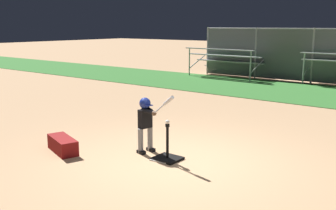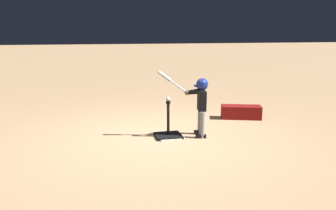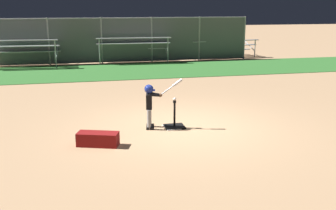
{
  "view_description": "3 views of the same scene",
  "coord_description": "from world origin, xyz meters",
  "px_view_note": "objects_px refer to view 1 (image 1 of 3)",
  "views": [
    {
      "loc": [
        3.83,
        -5.23,
        2.35
      ],
      "look_at": [
        -0.37,
        0.24,
        0.94
      ],
      "focal_mm": 42.0,
      "sensor_mm": 36.0,
      "label": 1
    },
    {
      "loc": [
        1.11,
        5.44,
        1.83
      ],
      "look_at": [
        -0.14,
        0.36,
        0.66
      ],
      "focal_mm": 35.0,
      "sensor_mm": 36.0,
      "label": 2
    },
    {
      "loc": [
        -2.31,
        -8.59,
        2.81
      ],
      "look_at": [
        -0.4,
        -0.06,
        0.58
      ],
      "focal_mm": 42.0,
      "sensor_mm": 36.0,
      "label": 3
    }
  ],
  "objects_px": {
    "batter_child": "(146,118)",
    "baseball": "(167,122)",
    "batting_tee": "(167,155)",
    "bleachers_left_center": "(231,62)",
    "equipment_bag": "(63,145)"
  },
  "relations": [
    {
      "from": "batting_tee",
      "to": "equipment_bag",
      "type": "distance_m",
      "value": 2.02
    },
    {
      "from": "batting_tee",
      "to": "bleachers_left_center",
      "type": "distance_m",
      "value": 11.99
    },
    {
      "from": "baseball",
      "to": "equipment_bag",
      "type": "bearing_deg",
      "value": -154.86
    },
    {
      "from": "bleachers_left_center",
      "to": "batter_child",
      "type": "bearing_deg",
      "value": -69.16
    },
    {
      "from": "batter_child",
      "to": "equipment_bag",
      "type": "height_order",
      "value": "batter_child"
    },
    {
      "from": "batting_tee",
      "to": "bleachers_left_center",
      "type": "xyz_separation_m",
      "value": [
        -4.71,
        11.01,
        0.57
      ]
    },
    {
      "from": "baseball",
      "to": "bleachers_left_center",
      "type": "xyz_separation_m",
      "value": [
        -4.71,
        11.01,
        -0.04
      ]
    },
    {
      "from": "batting_tee",
      "to": "batter_child",
      "type": "distance_m",
      "value": 0.8
    },
    {
      "from": "batter_child",
      "to": "bleachers_left_center",
      "type": "distance_m",
      "value": 11.7
    },
    {
      "from": "equipment_bag",
      "to": "batting_tee",
      "type": "bearing_deg",
      "value": 44.07
    },
    {
      "from": "batter_child",
      "to": "baseball",
      "type": "relative_size",
      "value": 15.97
    },
    {
      "from": "batting_tee",
      "to": "baseball",
      "type": "height_order",
      "value": "baseball"
    },
    {
      "from": "batting_tee",
      "to": "equipment_bag",
      "type": "xyz_separation_m",
      "value": [
        -1.83,
        -0.86,
        0.06
      ]
    },
    {
      "from": "batting_tee",
      "to": "batter_child",
      "type": "relative_size",
      "value": 0.55
    },
    {
      "from": "baseball",
      "to": "bleachers_left_center",
      "type": "bearing_deg",
      "value": 113.17
    }
  ]
}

